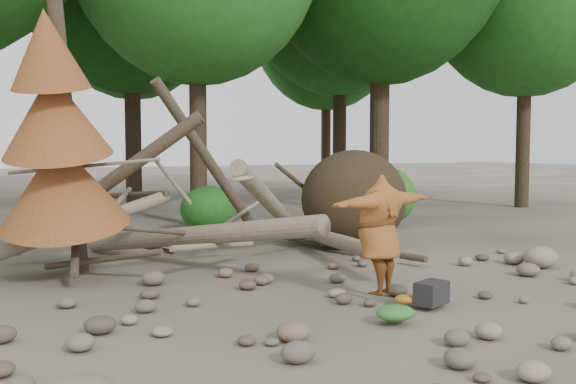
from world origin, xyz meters
name	(u,v)px	position (x,y,z in m)	size (l,w,h in m)	color
ground	(363,312)	(0.00, 0.00, 0.00)	(120.00, 120.00, 0.00)	#514C44
deadfall_pile	(331,202)	(2.02, 4.24, 0.95)	(8.55, 5.24, 3.30)	#332619
dead_conifer	(58,142)	(-3.12, 3.37, 2.11)	(2.06, 2.16, 4.35)	#4C3F30
bush_mid	(210,209)	(0.80, 7.80, 0.56)	(1.40, 1.40, 1.12)	#21651D
bush_right	(377,196)	(5.00, 7.00, 0.80)	(2.00, 2.00, 1.60)	#2A7825
frisbee_thrower	(379,234)	(0.53, 0.44, 0.88)	(3.34, 1.18, 1.65)	brown
backpack	(432,298)	(0.86, -0.24, 0.14)	(0.43, 0.28, 0.28)	black
cloth_green	(395,317)	(0.02, -0.64, 0.09)	(0.47, 0.39, 0.18)	#306F2C
cloth_orange	(407,303)	(0.62, -0.05, 0.06)	(0.33, 0.27, 0.12)	#A0661B
boulder_mid_right	(541,257)	(4.28, 1.11, 0.18)	(0.60, 0.54, 0.36)	gray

